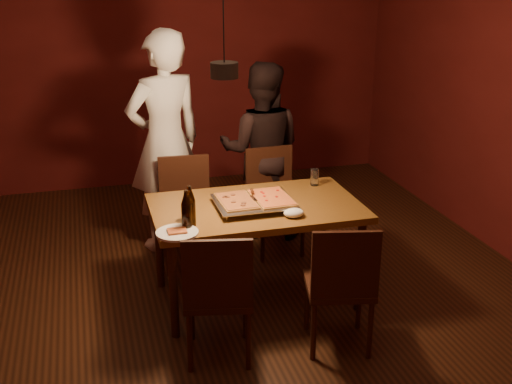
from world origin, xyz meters
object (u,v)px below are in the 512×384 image
object	(u,v)px
beer_bottle_b	(190,206)
chair_near_left	(218,286)
chair_far_left	(186,201)
pizza_tray	(254,204)
pendant_lamp	(224,69)
diner_white	(165,142)
diner_dark	(261,150)
chair_far_right	(273,190)
dining_table	(256,214)
chair_near_right	(342,277)
beer_bottle_a	(187,210)
plate_slice	(177,233)

from	to	relation	value
beer_bottle_b	chair_near_left	bearing A→B (deg)	-81.36
chair_near_left	chair_far_left	bearing A→B (deg)	99.62
chair_far_left	pizza_tray	xyz separation A→B (m)	(0.36, -0.81, 0.24)
pendant_lamp	diner_white	bearing A→B (deg)	100.94
pizza_tray	diner_dark	distance (m)	1.28
chair_far_right	beer_bottle_b	xyz separation A→B (m)	(-0.90, -1.07, 0.35)
dining_table	chair_near_right	distance (m)	0.90
chair_far_right	beer_bottle_a	distance (m)	1.49
chair_far_left	pendant_lamp	xyz separation A→B (m)	(0.14, -0.90, 1.22)
pizza_tray	pendant_lamp	world-z (taller)	pendant_lamp
beer_bottle_b	diner_dark	size ratio (longest dim) A/B	0.18
chair_far_right	dining_table	bearing A→B (deg)	62.85
chair_far_left	dining_table	bearing A→B (deg)	121.02
pizza_tray	diner_dark	world-z (taller)	diner_dark
beer_bottle_b	pendant_lamp	size ratio (longest dim) A/B	0.25
chair_far_right	diner_dark	size ratio (longest dim) A/B	0.31
dining_table	plate_slice	bearing A→B (deg)	-150.17
dining_table	chair_far_right	size ratio (longest dim) A/B	3.09
diner_dark	chair_far_right	bearing A→B (deg)	111.43
dining_table	chair_near_right	bearing A→B (deg)	-67.81
chair_near_left	diner_white	xyz separation A→B (m)	(-0.05, 1.86, 0.41)
beer_bottle_a	plate_slice	world-z (taller)	beer_bottle_a
chair_near_right	plate_slice	bearing A→B (deg)	167.43
pizza_tray	diner_dark	xyz separation A→B (m)	(0.40, 1.22, 0.02)
chair_far_left	chair_near_right	size ratio (longest dim) A/B	0.96
pizza_tray	diner_dark	size ratio (longest dim) A/B	0.35
chair_far_left	chair_near_left	size ratio (longest dim) A/B	0.98
pizza_tray	diner_white	size ratio (longest dim) A/B	0.29
beer_bottle_b	dining_table	bearing A→B (deg)	25.04
chair_near_left	beer_bottle_a	size ratio (longest dim) A/B	1.87
chair_near_right	plate_slice	size ratio (longest dim) A/B	1.82
chair_far_right	chair_near_right	xyz separation A→B (m)	(-0.05, -1.65, 0.00)
chair_far_left	plate_slice	world-z (taller)	chair_far_left
beer_bottle_b	plate_slice	size ratio (longest dim) A/B	1.01
beer_bottle_a	diner_white	world-z (taller)	diner_white
chair_near_right	beer_bottle_b	size ratio (longest dim) A/B	1.81
chair_far_left	diner_dark	xyz separation A→B (m)	(0.76, 0.41, 0.26)
chair_near_left	diner_dark	distance (m)	2.10
beer_bottle_a	pendant_lamp	bearing A→B (deg)	27.09
chair_near_right	diner_dark	size ratio (longest dim) A/B	0.32
chair_near_left	beer_bottle_a	xyz separation A→B (m)	(-0.10, 0.44, 0.35)
plate_slice	beer_bottle_b	bearing A→B (deg)	47.19
chair_far_right	beer_bottle_b	distance (m)	1.44
pizza_tray	beer_bottle_b	size ratio (longest dim) A/B	1.97
plate_slice	diner_dark	bearing A→B (deg)	56.94
chair_near_right	diner_white	distance (m)	2.16
chair_far_left	diner_dark	distance (m)	0.91
dining_table	chair_near_right	world-z (taller)	chair_near_right
chair_near_left	beer_bottle_b	bearing A→B (deg)	110.38
chair_far_right	diner_white	size ratio (longest dim) A/B	0.26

